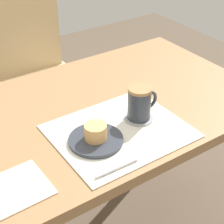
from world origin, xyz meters
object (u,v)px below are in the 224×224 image
at_px(dining_table, 81,132).
at_px(pastry, 96,132).
at_px(pastry_plate, 96,140).
at_px(wooden_chair, 37,72).
at_px(coffee_mug, 140,103).

distance_m(dining_table, pastry, 0.21).
bearing_deg(pastry_plate, wooden_chair, 77.73).
xyz_separation_m(pastry, coffee_mug, (0.18, 0.02, 0.02)).
xyz_separation_m(dining_table, wooden_chair, (0.15, 0.70, -0.12)).
bearing_deg(dining_table, pastry, -104.50).
bearing_deg(pastry, coffee_mug, 7.48).
bearing_deg(wooden_chair, pastry_plate, 76.60).
relative_size(dining_table, wooden_chair, 1.36).
bearing_deg(pastry_plate, dining_table, 75.50).
height_order(dining_table, pastry, pastry).
relative_size(wooden_chair, coffee_mug, 8.64).
distance_m(dining_table, wooden_chair, 0.72).
bearing_deg(coffee_mug, dining_table, 134.08).
bearing_deg(coffee_mug, pastry_plate, -172.52).
height_order(wooden_chair, pastry_plate, wooden_chair).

